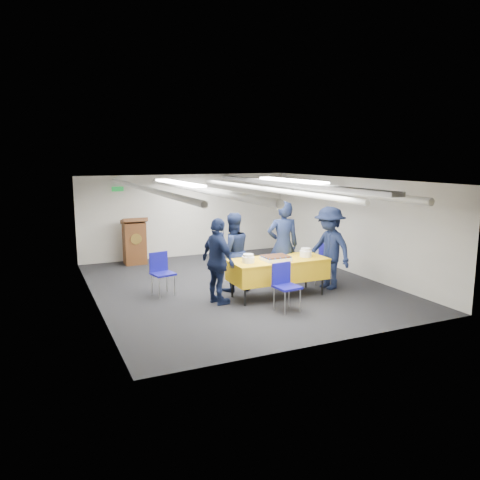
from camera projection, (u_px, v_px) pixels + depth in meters
name	position (u px, v px, depth m)	size (l,w,h in m)	color
ground	(238.00, 286.00, 10.24)	(7.00, 7.00, 0.00)	black
room_shell	(234.00, 201.00, 10.33)	(6.00, 7.00, 2.30)	beige
serving_table	(278.00, 269.00, 9.37)	(1.97, 0.86, 0.77)	black
sheet_cake	(276.00, 258.00, 9.22)	(0.54, 0.42, 0.09)	white
plate_stack_left	(248.00, 259.00, 9.00)	(0.24, 0.24, 0.17)	white
plate_stack_right	(306.00, 253.00, 9.53)	(0.24, 0.24, 0.18)	white
podium	(135.00, 241.00, 12.22)	(0.62, 0.53, 1.25)	brown
chair_near	(284.00, 282.00, 8.55)	(0.46, 0.46, 0.87)	gray
chair_right	(321.00, 259.00, 10.42)	(0.45, 0.45, 0.87)	gray
chair_left	(161.00, 269.00, 9.50)	(0.49, 0.49, 0.87)	gray
sailor_a	(283.00, 245.00, 9.93)	(0.68, 0.45, 1.87)	black
sailor_b	(232.00, 252.00, 9.75)	(0.80, 0.62, 1.65)	black
sailor_c	(218.00, 261.00, 8.85)	(0.97, 0.40, 1.66)	black
sailor_d	(329.00, 248.00, 9.91)	(1.13, 0.65, 1.75)	black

